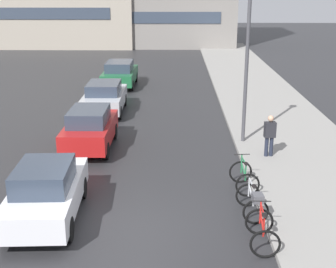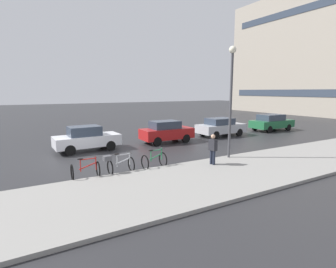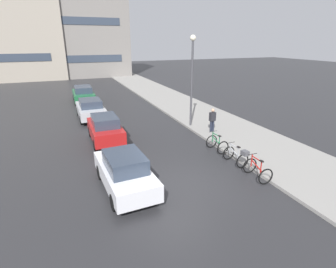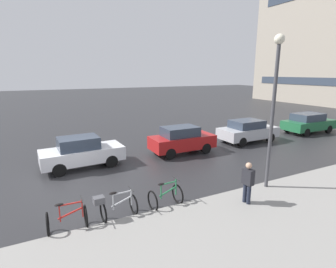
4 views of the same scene
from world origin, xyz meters
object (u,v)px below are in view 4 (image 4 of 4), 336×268
object	(u,v)px
bicycle_nearest	(67,219)
pedestrian	(248,182)
car_white	(82,152)
car_silver	(248,131)
car_red	(182,140)
streetlamp	(274,95)
bicycle_third	(166,197)
bicycle_second	(114,206)
car_green	(308,123)

from	to	relation	value
bicycle_nearest	pedestrian	xyz separation A→B (m)	(1.28, 5.99, 0.54)
car_white	car_silver	xyz separation A→B (m)	(-0.07, 11.21, -0.00)
car_red	streetlamp	bearing A→B (deg)	5.85
bicycle_third	car_red	bearing A→B (deg)	145.47
car_white	streetlamp	size ratio (longest dim) A/B	0.67
bicycle_nearest	bicycle_second	world-z (taller)	bicycle_nearest
car_white	car_green	bearing A→B (deg)	90.13
car_silver	bicycle_third	bearing A→B (deg)	-58.20
car_red	car_white	bearing A→B (deg)	-91.63
bicycle_third	car_green	bearing A→B (deg)	110.01
bicycle_third	car_red	world-z (taller)	car_red
car_silver	car_green	xyz separation A→B (m)	(0.03, 6.38, 0.02)
bicycle_second	pedestrian	xyz separation A→B (m)	(1.28, 4.52, 0.45)
car_white	car_red	size ratio (longest dim) A/B	1.07
bicycle_second	car_white	size ratio (longest dim) A/B	0.34
bicycle_third	pedestrian	size ratio (longest dim) A/B	0.69
bicycle_third	car_white	size ratio (longest dim) A/B	0.28
car_green	car_red	bearing A→B (deg)	-89.01
bicycle_nearest	car_white	distance (m)	5.78
bicycle_third	streetlamp	xyz separation A→B (m)	(0.56, 4.38, 3.50)
car_white	car_green	world-z (taller)	car_white
bicycle_nearest	streetlamp	size ratio (longest dim) A/B	0.19
bicycle_nearest	car_green	world-z (taller)	car_green
car_red	streetlamp	size ratio (longest dim) A/B	0.63
bicycle_second	car_red	world-z (taller)	car_red
bicycle_nearest	bicycle_third	bearing A→B (deg)	89.75
car_green	bicycle_second	bearing A→B (deg)	-72.03
bicycle_third	car_red	distance (m)	6.65
bicycle_third	car_red	size ratio (longest dim) A/B	0.30
bicycle_second	streetlamp	xyz separation A→B (m)	(0.58, 6.25, 3.41)
bicycle_second	car_red	bearing A→B (deg)	134.10
car_red	streetlamp	xyz separation A→B (m)	(6.03, 0.62, 3.08)
car_red	pedestrian	distance (m)	6.83
bicycle_third	car_silver	distance (m)	10.83
car_red	pedestrian	world-z (taller)	pedestrian
bicycle_third	car_white	xyz separation A→B (m)	(-5.63, -2.01, 0.39)
pedestrian	streetlamp	distance (m)	3.50
car_silver	bicycle_second	bearing A→B (deg)	-62.79
car_red	streetlamp	world-z (taller)	streetlamp
streetlamp	pedestrian	bearing A→B (deg)	-67.90
bicycle_nearest	pedestrian	world-z (taller)	pedestrian
bicycle_third	car_green	xyz separation A→B (m)	(-5.67, 15.58, 0.40)
bicycle_second	car_silver	distance (m)	12.45
car_red	car_green	xyz separation A→B (m)	(-0.20, 11.82, -0.01)
car_silver	pedestrian	distance (m)	9.56
bicycle_nearest	car_white	bearing A→B (deg)	166.76
bicycle_second	car_white	world-z (taller)	car_white
car_red	car_silver	size ratio (longest dim) A/B	0.91
car_silver	pedestrian	world-z (taller)	pedestrian
bicycle_third	bicycle_second	bearing A→B (deg)	-90.41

